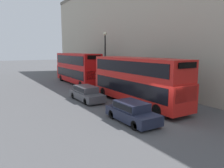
# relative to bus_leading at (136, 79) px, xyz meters

# --- Properties ---
(ground_plane) EXTENTS (200.00, 200.00, 0.00)m
(ground_plane) POSITION_rel_bus_leading_xyz_m (-1.60, -4.72, -2.35)
(ground_plane) COLOR #515154
(bus_leading) EXTENTS (2.59, 11.40, 4.25)m
(bus_leading) POSITION_rel_bus_leading_xyz_m (0.00, 0.00, 0.00)
(bus_leading) COLOR red
(bus_leading) RESTS_ON ground
(bus_second_in_queue) EXTENTS (2.59, 11.18, 4.43)m
(bus_second_in_queue) POSITION_rel_bus_leading_xyz_m (0.00, 14.13, 0.09)
(bus_second_in_queue) COLOR red
(bus_second_in_queue) RESTS_ON ground
(car_dark_sedan) EXTENTS (1.81, 4.29, 1.42)m
(car_dark_sedan) POSITION_rel_bus_leading_xyz_m (-3.40, -3.97, -1.60)
(car_dark_sedan) COLOR #1E2338
(car_dark_sedan) RESTS_ON ground
(car_hatchback) EXTENTS (1.76, 4.80, 1.44)m
(car_hatchback) POSITION_rel_bus_leading_xyz_m (-3.40, 3.56, -1.59)
(car_hatchback) COLOR #47474C
(car_hatchback) RESTS_ON ground
(street_lamp) EXTENTS (0.44, 0.44, 7.22)m
(street_lamp) POSITION_rel_bus_leading_xyz_m (2.03, 9.42, 2.05)
(street_lamp) COLOR black
(street_lamp) RESTS_ON ground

